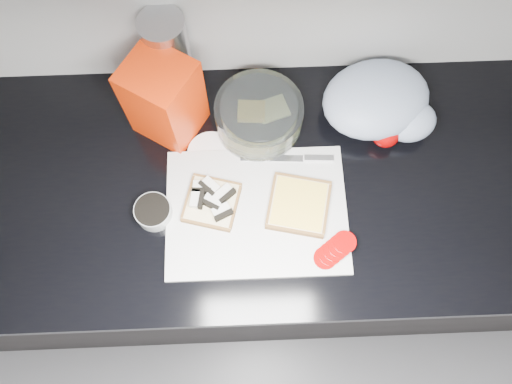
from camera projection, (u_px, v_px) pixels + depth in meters
base_cabinet at (283, 233)px, 1.58m from camera, size 3.50×0.60×0.86m
countertop at (293, 182)px, 1.16m from camera, size 3.50×0.64×0.04m
cutting_board at (257, 211)px, 1.11m from camera, size 0.40×0.30×0.01m
bread_left at (212, 201)px, 1.10m from camera, size 0.14×0.14×0.04m
bread_right at (299, 205)px, 1.10m from camera, size 0.16×0.16×0.02m
tomato_slices at (335, 250)px, 1.06m from camera, size 0.10×0.09×0.02m
knife at (299, 158)px, 1.14m from camera, size 0.21×0.03×0.01m
seed_tub at (153, 212)px, 1.09m from camera, size 0.08×0.08×0.04m
tub_lid at (211, 153)px, 1.16m from camera, size 0.11×0.11×0.01m
glass_bowl at (259, 117)px, 1.15m from camera, size 0.20×0.20×0.08m
bread_bag at (164, 99)px, 1.09m from camera, size 0.18×0.18×0.21m
steel_canister at (170, 57)px, 1.12m from camera, size 0.10×0.10×0.24m
grocery_bag at (381, 102)px, 1.15m from camera, size 0.30×0.26×0.11m
whole_tomatoes at (386, 134)px, 1.15m from camera, size 0.06×0.06×0.06m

